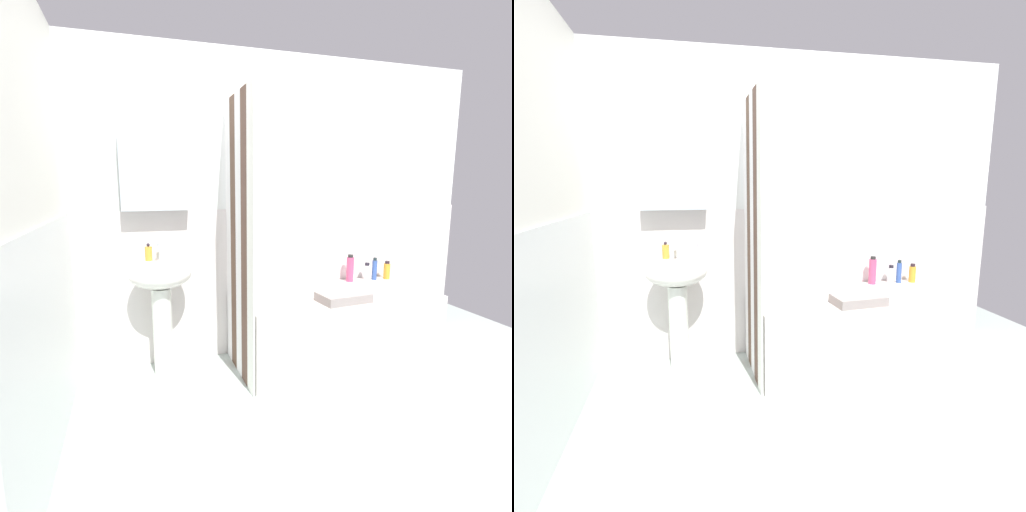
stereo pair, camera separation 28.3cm
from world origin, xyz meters
TOP-DOWN VIEW (x-y plane):
  - ground_plane at (0.00, 0.00)m, footprint 4.80×5.60m
  - wall_back_tiled at (-0.06, 1.26)m, footprint 3.60×0.18m
  - wall_left_tiled at (-1.57, 0.34)m, footprint 0.07×1.81m
  - sink at (-0.94, 1.03)m, footprint 0.44×0.34m
  - faucet at (-0.94, 1.11)m, footprint 0.03×0.12m
  - soap_dispenser at (-1.01, 1.08)m, footprint 0.05×0.05m
  - toothbrush_cup at (-0.80, 1.10)m, footprint 0.06×0.06m
  - bathtub at (0.38, 0.86)m, footprint 1.52×0.72m
  - shower_curtain at (-0.40, 0.86)m, footprint 0.01×0.72m
  - body_wash_bottle at (1.04, 1.12)m, footprint 0.06×0.06m
  - lotion_bottle at (0.91, 1.13)m, footprint 0.04×0.04m
  - conditioner_bottle at (0.84, 1.14)m, footprint 0.06×0.06m
  - shampoo_bottle at (0.67, 1.14)m, footprint 0.06×0.06m
  - towel_folded at (0.31, 0.63)m, footprint 0.37×0.25m

SIDE VIEW (x-z plane):
  - ground_plane at x=0.00m, z-range -0.04..0.00m
  - bathtub at x=0.38m, z-range 0.00..0.56m
  - towel_folded at x=0.31m, z-range 0.56..0.62m
  - sink at x=-0.94m, z-range 0.20..1.06m
  - conditioner_bottle at x=0.84m, z-range 0.56..0.71m
  - body_wash_bottle at x=1.04m, z-range 0.55..0.72m
  - lotion_bottle at x=0.91m, z-range 0.55..0.75m
  - shampoo_bottle at x=0.67m, z-range 0.55..0.79m
  - soap_dispenser at x=-1.01m, z-range 0.85..0.97m
  - toothbrush_cup at x=-0.80m, z-range 0.86..0.97m
  - faucet at x=-0.94m, z-range 0.86..0.98m
  - shower_curtain at x=-0.40m, z-range 0.00..2.00m
  - wall_left_tiled at x=-1.57m, z-range -0.08..2.32m
  - wall_back_tiled at x=-0.06m, z-range -0.06..2.34m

